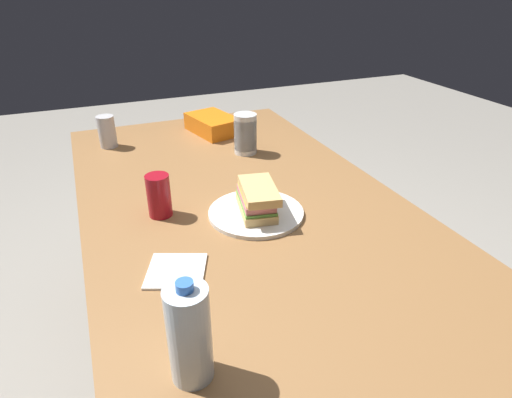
# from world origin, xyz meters

# --- Properties ---
(ground_plane) EXTENTS (8.00, 8.00, 0.00)m
(ground_plane) POSITION_xyz_m (0.00, 0.00, 0.00)
(ground_plane) COLOR gray
(dining_table) EXTENTS (1.67, 0.92, 0.75)m
(dining_table) POSITION_xyz_m (0.00, 0.00, 0.66)
(dining_table) COLOR olive
(dining_table) RESTS_ON ground_plane
(paper_plate) EXTENTS (0.27, 0.27, 0.01)m
(paper_plate) POSITION_xyz_m (0.10, 0.01, 0.76)
(paper_plate) COLOR white
(paper_plate) RESTS_ON dining_table
(sandwich) EXTENTS (0.20, 0.12, 0.08)m
(sandwich) POSITION_xyz_m (0.11, 0.01, 0.80)
(sandwich) COLOR #DBB26B
(sandwich) RESTS_ON paper_plate
(soda_can_red) EXTENTS (0.07, 0.07, 0.12)m
(soda_can_red) POSITION_xyz_m (-0.00, -0.24, 0.81)
(soda_can_red) COLOR maroon
(soda_can_red) RESTS_ON dining_table
(chip_bag) EXTENTS (0.26, 0.20, 0.07)m
(chip_bag) POSITION_xyz_m (-0.61, 0.10, 0.79)
(chip_bag) COLOR orange
(chip_bag) RESTS_ON dining_table
(water_bottle_tall) EXTENTS (0.07, 0.07, 0.20)m
(water_bottle_tall) POSITION_xyz_m (0.56, -0.30, 0.85)
(water_bottle_tall) COLOR silver
(water_bottle_tall) RESTS_ON dining_table
(plastic_cup_stack) EXTENTS (0.08, 0.08, 0.15)m
(plastic_cup_stack) POSITION_xyz_m (-0.34, 0.15, 0.83)
(plastic_cup_stack) COLOR silver
(plastic_cup_stack) RESTS_ON dining_table
(soda_can_silver) EXTENTS (0.07, 0.07, 0.12)m
(soda_can_silver) POSITION_xyz_m (-0.60, -0.32, 0.81)
(soda_can_silver) COLOR silver
(soda_can_silver) RESTS_ON dining_table
(paper_napkin) EXTENTS (0.17, 0.17, 0.01)m
(paper_napkin) POSITION_xyz_m (0.27, -0.26, 0.75)
(paper_napkin) COLOR white
(paper_napkin) RESTS_ON dining_table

